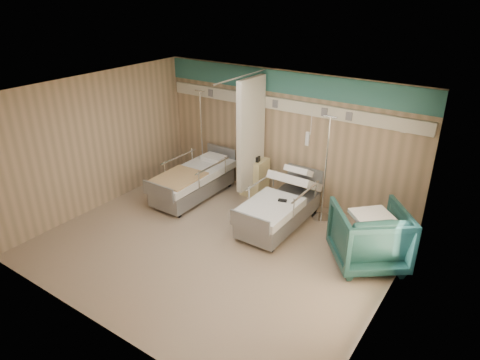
% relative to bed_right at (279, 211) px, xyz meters
% --- Properties ---
extents(ground, '(6.00, 5.00, 0.00)m').
position_rel_bed_right_xyz_m(ground, '(-0.60, -1.30, -0.32)').
color(ground, gray).
rests_on(ground, ground).
extents(room_walls, '(6.04, 5.04, 2.82)m').
position_rel_bed_right_xyz_m(room_walls, '(-0.63, -1.05, 1.55)').
color(room_walls, tan).
rests_on(room_walls, ground).
extents(bed_right, '(1.00, 2.16, 0.63)m').
position_rel_bed_right_xyz_m(bed_right, '(0.00, 0.00, 0.00)').
color(bed_right, white).
rests_on(bed_right, ground).
extents(bed_left, '(1.00, 2.16, 0.63)m').
position_rel_bed_right_xyz_m(bed_left, '(-2.20, 0.00, 0.00)').
color(bed_left, white).
rests_on(bed_left, ground).
extents(bedside_cabinet, '(0.50, 0.48, 0.85)m').
position_rel_bed_right_xyz_m(bedside_cabinet, '(-1.15, 0.90, 0.11)').
color(bedside_cabinet, beige).
rests_on(bedside_cabinet, ground).
extents(visitor_armchair, '(1.61, 1.61, 1.06)m').
position_rel_bed_right_xyz_m(visitor_armchair, '(1.85, -0.24, 0.21)').
color(visitor_armchair, '#1B443F').
rests_on(visitor_armchair, ground).
extents(waffle_blanket, '(0.83, 0.83, 0.07)m').
position_rel_bed_right_xyz_m(waffle_blanket, '(1.85, -0.24, 0.78)').
color(waffle_blanket, white).
rests_on(waffle_blanket, visitor_armchair).
extents(iv_stand_right, '(0.39, 0.39, 2.16)m').
position_rel_bed_right_xyz_m(iv_stand_right, '(0.58, 0.74, 0.13)').
color(iv_stand_right, silver).
rests_on(iv_stand_right, ground).
extents(iv_stand_left, '(0.39, 0.39, 2.17)m').
position_rel_bed_right_xyz_m(iv_stand_left, '(-2.68, 0.94, 0.13)').
color(iv_stand_left, silver).
rests_on(iv_stand_left, ground).
extents(call_remote, '(0.18, 0.11, 0.04)m').
position_rel_bed_right_xyz_m(call_remote, '(0.13, -0.13, 0.33)').
color(call_remote, black).
rests_on(call_remote, bed_right).
extents(tan_blanket, '(0.87, 1.08, 0.04)m').
position_rel_bed_right_xyz_m(tan_blanket, '(-2.20, -0.46, 0.33)').
color(tan_blanket, tan).
rests_on(tan_blanket, bed_left).
extents(toiletry_bag, '(0.23, 0.17, 0.11)m').
position_rel_bed_right_xyz_m(toiletry_bag, '(-1.09, 0.80, 0.59)').
color(toiletry_bag, black).
rests_on(toiletry_bag, bedside_cabinet).
extents(white_cup, '(0.11, 0.11, 0.14)m').
position_rel_bed_right_xyz_m(white_cup, '(-1.34, 0.97, 0.61)').
color(white_cup, white).
rests_on(white_cup, bedside_cabinet).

